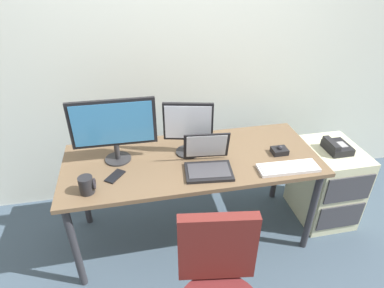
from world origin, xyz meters
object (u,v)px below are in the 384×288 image
Objects in this scene: file_cabinet at (326,183)px; keyboard at (288,168)px; trackball_mouse at (279,151)px; monitor_side at (188,126)px; coffee_mug at (87,185)px; desk_phone at (337,147)px; monitor_main at (114,127)px; laptop at (208,162)px; cell_phone at (115,176)px.

file_cabinet is 1.61× the size of keyboard.
monitor_side is at bearing 167.74° from trackball_mouse.
desk_phone is at bearing 7.06° from coffee_mug.
coffee_mug is (-1.30, 0.02, 0.04)m from keyboard.
coffee_mug is at bearing 179.06° from keyboard.
monitor_main is at bearing 176.72° from desk_phone.
desk_phone is (-0.01, -0.02, 0.37)m from file_cabinet.
keyboard is 0.54m from laptop.
file_cabinet is at bearing -2.70° from monitor_main.
monitor_main is 5.04× the size of coffee_mug.
monitor_main reaches higher than monitor_side.
desk_phone is 0.59m from keyboard.
coffee_mug is (-0.77, -0.10, 0.00)m from laptop.
cell_phone is (-1.68, -0.12, 0.42)m from file_cabinet.
coffee_mug is at bearing -155.30° from monitor_side.
laptop is 2.38× the size of cell_phone.
monitor_main is at bearing 120.48° from cell_phone.
desk_phone is 1.68m from monitor_main.
laptop is (-0.53, 0.12, 0.04)m from keyboard.
keyboard is at bearing 29.55° from cell_phone.
monitor_main is 1.20m from keyboard.
monitor_main is (-1.65, 0.09, 0.31)m from desk_phone.
monitor_main reaches higher than coffee_mug.
file_cabinet is at bearing 7.66° from trackball_mouse.
file_cabinet is 1.73m from cell_phone.
desk_phone is at bearing 40.35° from cell_phone.
trackball_mouse is at bearing -174.06° from desk_phone.
file_cabinet is 5.95× the size of coffee_mug.
coffee_mug is 0.21m from cell_phone.
file_cabinet is 1.32m from monitor_side.
monitor_main is 1.37× the size of keyboard.
coffee_mug is (-0.18, -0.32, -0.21)m from monitor_main.
monitor_side reaches higher than trackball_mouse.
trackball_mouse is (1.14, -0.15, -0.24)m from monitor_main.
laptop is 3.07× the size of trackball_mouse.
file_cabinet is at bearing -3.51° from monitor_side.
file_cabinet is 1.18× the size of monitor_main.
monitor_main is 0.50m from monitor_side.
monitor_main is 0.67m from laptop.
monitor_side is at bearing 112.60° from laptop.
keyboard is at bearing -154.90° from desk_phone.
monitor_side reaches higher than file_cabinet.
cell_phone is (-0.61, 0.03, -0.05)m from laptop.
trackball_mouse reaches higher than keyboard.
desk_phone reaches higher than cell_phone.
cell_phone is at bearing -160.10° from monitor_side.
coffee_mug is at bearing -172.47° from file_cabinet.
trackball_mouse is 0.98× the size of coffee_mug.
cell_phone is (-0.52, -0.19, -0.21)m from monitor_side.
monitor_main is (-1.66, 0.08, 0.68)m from file_cabinet.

